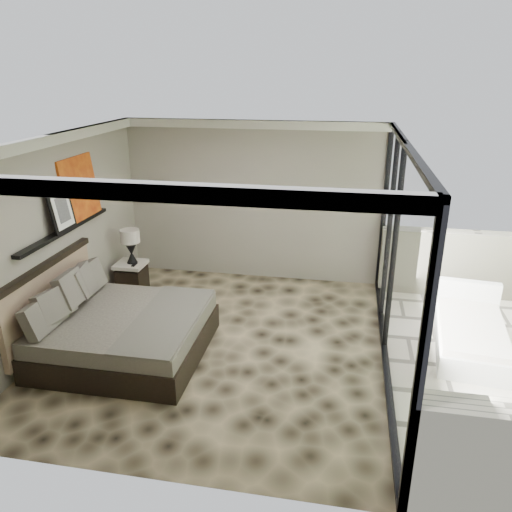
% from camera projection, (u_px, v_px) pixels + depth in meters
% --- Properties ---
extents(floor, '(5.00, 5.00, 0.00)m').
position_uv_depth(floor, '(219.00, 343.00, 6.95)').
color(floor, black).
rests_on(floor, ground).
extents(ceiling, '(4.50, 5.00, 0.02)m').
position_uv_depth(ceiling, '(213.00, 140.00, 5.97)').
color(ceiling, silver).
rests_on(ceiling, back_wall).
extents(back_wall, '(4.50, 0.02, 2.80)m').
position_uv_depth(back_wall, '(253.00, 202.00, 8.75)').
color(back_wall, gray).
rests_on(back_wall, floor).
extents(left_wall, '(0.02, 5.00, 2.80)m').
position_uv_depth(left_wall, '(59.00, 239.00, 6.84)').
color(left_wall, gray).
rests_on(left_wall, floor).
extents(glass_wall, '(0.08, 5.00, 2.80)m').
position_uv_depth(glass_wall, '(396.00, 260.00, 6.07)').
color(glass_wall, white).
rests_on(glass_wall, floor).
extents(terrace_slab, '(3.00, 5.00, 0.12)m').
position_uv_depth(terrace_slab, '(506.00, 375.00, 6.33)').
color(terrace_slab, beige).
rests_on(terrace_slab, ground).
extents(picture_ledge, '(0.12, 2.20, 0.05)m').
position_uv_depth(picture_ledge, '(65.00, 230.00, 6.88)').
color(picture_ledge, black).
rests_on(picture_ledge, left_wall).
extents(bed, '(2.10, 2.04, 1.16)m').
position_uv_depth(bed, '(118.00, 329.00, 6.63)').
color(bed, black).
rests_on(bed, floor).
extents(nightstand, '(0.63, 0.63, 0.48)m').
position_uv_depth(nightstand, '(132.00, 278.00, 8.52)').
color(nightstand, black).
rests_on(nightstand, floor).
extents(table_lamp, '(0.32, 0.32, 0.58)m').
position_uv_depth(table_lamp, '(130.00, 242.00, 8.29)').
color(table_lamp, black).
rests_on(table_lamp, nightstand).
extents(abstract_canvas, '(0.13, 0.90, 0.90)m').
position_uv_depth(abstract_canvas, '(80.00, 188.00, 7.21)').
color(abstract_canvas, '#C35C10').
rests_on(abstract_canvas, picture_ledge).
extents(framed_print, '(0.11, 0.50, 0.60)m').
position_uv_depth(framed_print, '(61.00, 209.00, 6.68)').
color(framed_print, black).
rests_on(framed_print, picture_ledge).
extents(lounger, '(1.06, 1.82, 0.68)m').
position_uv_depth(lounger, '(470.00, 334.00, 6.78)').
color(lounger, silver).
rests_on(lounger, terrace_slab).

